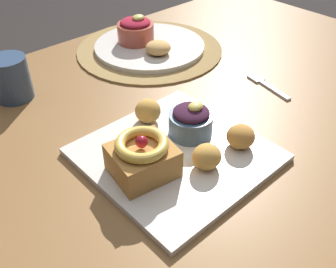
# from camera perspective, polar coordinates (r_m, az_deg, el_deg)

# --- Properties ---
(dining_table) EXTENTS (1.58, 0.91, 0.73)m
(dining_table) POSITION_cam_1_polar(r_m,az_deg,el_deg) (0.81, -2.40, -3.48)
(dining_table) COLOR brown
(dining_table) RESTS_ON ground_plane
(woven_placemat) EXTENTS (0.38, 0.38, 0.00)m
(woven_placemat) POSITION_cam_1_polar(r_m,az_deg,el_deg) (1.04, -2.73, 12.49)
(woven_placemat) COLOR #997A47
(woven_placemat) RESTS_ON dining_table
(front_plate) EXTENTS (0.29, 0.29, 0.01)m
(front_plate) POSITION_cam_1_polar(r_m,az_deg,el_deg) (0.67, 1.15, -3.05)
(front_plate) COLOR silver
(front_plate) RESTS_ON dining_table
(cake_slice) EXTENTS (0.11, 0.10, 0.07)m
(cake_slice) POSITION_cam_1_polar(r_m,az_deg,el_deg) (0.61, -3.83, -3.42)
(cake_slice) COLOR #B77F3D
(cake_slice) RESTS_ON front_plate
(berry_ramekin) EXTENTS (0.08, 0.08, 0.07)m
(berry_ramekin) POSITION_cam_1_polar(r_m,az_deg,el_deg) (0.70, 3.43, 1.95)
(berry_ramekin) COLOR #3D5675
(berry_ramekin) RESTS_ON front_plate
(fritter_front) EXTENTS (0.05, 0.05, 0.04)m
(fritter_front) POSITION_cam_1_polar(r_m,az_deg,el_deg) (0.68, 10.73, -0.37)
(fritter_front) COLOR #BC7F38
(fritter_front) RESTS_ON front_plate
(fritter_middle) EXTENTS (0.05, 0.05, 0.04)m
(fritter_middle) POSITION_cam_1_polar(r_m,az_deg,el_deg) (0.63, 5.80, -3.35)
(fritter_middle) COLOR gold
(fritter_middle) RESTS_ON front_plate
(fritter_back) EXTENTS (0.05, 0.05, 0.05)m
(fritter_back) POSITION_cam_1_polar(r_m,az_deg,el_deg) (0.73, -2.89, 3.38)
(fritter_back) COLOR gold
(fritter_back) RESTS_ON front_plate
(back_plate) EXTENTS (0.29, 0.29, 0.01)m
(back_plate) POSITION_cam_1_polar(r_m,az_deg,el_deg) (1.04, -2.75, 12.91)
(back_plate) COLOR silver
(back_plate) RESTS_ON woven_placemat
(back_ramekin) EXTENTS (0.10, 0.10, 0.07)m
(back_ramekin) POSITION_cam_1_polar(r_m,az_deg,el_deg) (1.04, -4.82, 15.12)
(back_ramekin) COLOR #B24C3D
(back_ramekin) RESTS_ON back_plate
(back_pastry) EXTENTS (0.06, 0.06, 0.03)m
(back_pastry) POSITION_cam_1_polar(r_m,az_deg,el_deg) (0.98, -1.48, 12.70)
(back_pastry) COLOR tan
(back_pastry) RESTS_ON back_plate
(fork) EXTENTS (0.04, 0.13, 0.00)m
(fork) POSITION_cam_1_polar(r_m,az_deg,el_deg) (0.91, 14.36, 7.11)
(fork) COLOR silver
(fork) RESTS_ON dining_table
(coffee_mug) EXTENTS (0.08, 0.08, 0.09)m
(coffee_mug) POSITION_cam_1_polar(r_m,az_deg,el_deg) (0.88, -22.31, 7.65)
(coffee_mug) COLOR #334766
(coffee_mug) RESTS_ON dining_table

